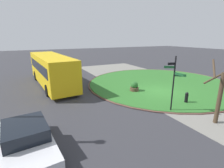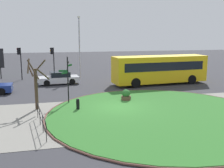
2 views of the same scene
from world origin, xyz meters
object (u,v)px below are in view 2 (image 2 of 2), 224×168
at_px(planter_near_signpost, 126,96).
at_px(traffic_light_far, 52,56).
at_px(traffic_light_near, 20,56).
at_px(bus_yellow, 160,69).
at_px(lamppost_tall, 79,45).
at_px(street_tree_bare, 36,83).
at_px(car_far_lane, 59,78).
at_px(signpost_directional, 67,77).
at_px(bollard_foreground, 78,104).

bearing_deg(planter_near_signpost, traffic_light_far, 113.34).
relative_size(traffic_light_near, traffic_light_far, 1.01).
bearing_deg(traffic_light_near, bus_yellow, 174.22).
height_order(bus_yellow, traffic_light_near, traffic_light_near).
xyz_separation_m(traffic_light_near, lamppost_tall, (6.93, 0.15, 1.23)).
relative_size(bus_yellow, street_tree_bare, 2.83).
distance_m(bus_yellow, planter_near_signpost, 8.37).
relative_size(lamppost_tall, planter_near_signpost, 7.81).
height_order(bus_yellow, lamppost_tall, lamppost_tall).
distance_m(traffic_light_far, street_tree_bare, 13.75).
xyz_separation_m(car_far_lane, planter_near_signpost, (4.96, -8.70, -0.20)).
bearing_deg(signpost_directional, traffic_light_far, 94.12).
relative_size(signpost_directional, traffic_light_far, 0.99).
relative_size(traffic_light_near, street_tree_bare, 1.03).
bearing_deg(bus_yellow, street_tree_bare, -154.56).
xyz_separation_m(signpost_directional, traffic_light_near, (-4.61, 12.08, 0.62)).
xyz_separation_m(bollard_foreground, traffic_light_near, (-5.14, 14.13, 2.29)).
relative_size(bus_yellow, planter_near_signpost, 10.90).
xyz_separation_m(signpost_directional, street_tree_bare, (-2.26, -1.16, -0.20)).
distance_m(signpost_directional, bus_yellow, 11.74).
bearing_deg(signpost_directional, bollard_foreground, -75.46).
bearing_deg(planter_near_signpost, signpost_directional, 177.22).
bearing_deg(traffic_light_near, traffic_light_far, -156.77).
relative_size(signpost_directional, street_tree_bare, 1.01).
distance_m(bollard_foreground, street_tree_bare, 3.28).
bearing_deg(traffic_light_far, bollard_foreground, 111.18).
height_order(bus_yellow, car_far_lane, bus_yellow).
height_order(bollard_foreground, street_tree_bare, street_tree_bare).
height_order(signpost_directional, traffic_light_near, traffic_light_near).
height_order(bollard_foreground, traffic_light_near, traffic_light_near).
relative_size(signpost_directional, bollard_foreground, 4.21).
bearing_deg(street_tree_bare, bollard_foreground, -17.77).
xyz_separation_m(car_far_lane, lamppost_tall, (2.69, 3.75, 3.34)).
distance_m(lamppost_tall, planter_near_signpost, 13.14).
relative_size(bollard_foreground, bus_yellow, 0.08).
relative_size(signpost_directional, lamppost_tall, 0.50).
bearing_deg(bus_yellow, planter_near_signpost, -136.21).
bearing_deg(bollard_foreground, planter_near_signpost, 24.31).
bearing_deg(bus_yellow, traffic_light_near, 152.92).
bearing_deg(bollard_foreground, bus_yellow, 39.97).
bearing_deg(planter_near_signpost, car_far_lane, 119.70).
distance_m(traffic_light_far, lamppost_tall, 3.46).
height_order(traffic_light_near, lamppost_tall, lamppost_tall).
height_order(bus_yellow, planter_near_signpost, bus_yellow).
xyz_separation_m(bollard_foreground, lamppost_tall, (1.78, 14.28, 3.52)).
relative_size(car_far_lane, street_tree_bare, 1.21).
bearing_deg(bollard_foreground, traffic_light_near, 110.00).
xyz_separation_m(bollard_foreground, street_tree_bare, (-2.80, 0.90, 1.47)).
bearing_deg(car_far_lane, traffic_light_far, -87.63).
relative_size(bus_yellow, lamppost_tall, 1.40).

